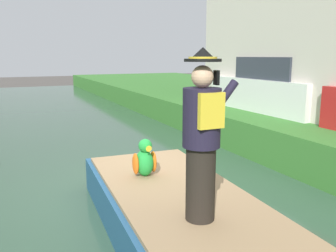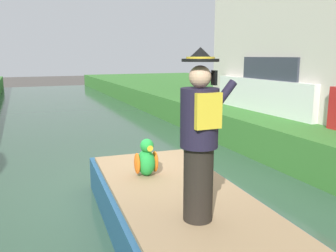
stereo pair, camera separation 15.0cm
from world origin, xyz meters
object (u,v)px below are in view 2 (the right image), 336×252
Objects in this scene: person_pirate at (200,137)px; parrot_plush at (146,160)px; parked_car_white at (284,88)px; boat at (177,211)px.

person_pirate reaches higher than parrot_plush.
parked_car_white is at bearing 38.66° from person_pirate.
person_pirate reaches higher than boat.
boat is at bearing -142.21° from parked_car_white.
parrot_plush is at bearing 104.67° from boat.
boat is 0.92m from parrot_plush.
parked_car_white is (5.23, 3.20, 0.61)m from parrot_plush.
person_pirate reaches higher than parked_car_white.
parked_car_white is at bearing 31.45° from parrot_plush.
parked_car_white is (5.05, 3.91, 1.16)m from boat.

